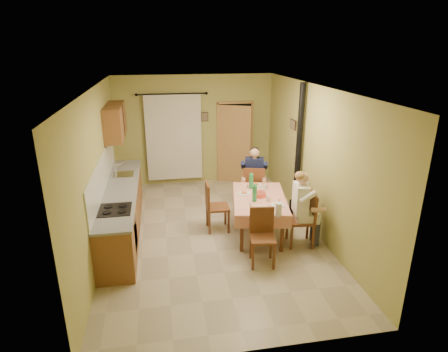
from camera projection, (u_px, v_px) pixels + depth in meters
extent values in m
cube|color=tan|center=(212.00, 234.00, 7.31)|extent=(4.00, 6.00, 0.01)
cube|color=tan|center=(195.00, 130.00, 9.63)|extent=(4.00, 0.04, 2.80)
cube|color=tan|center=(251.00, 250.00, 4.06)|extent=(4.00, 0.04, 2.80)
cube|color=tan|center=(98.00, 172.00, 6.51)|extent=(0.04, 6.00, 2.80)
cube|color=tan|center=(315.00, 160.00, 7.17)|extent=(0.04, 6.00, 2.80)
cube|color=white|center=(211.00, 88.00, 6.37)|extent=(4.00, 6.00, 0.04)
cube|color=brown|center=(123.00, 211.00, 7.26)|extent=(0.60, 3.60, 0.88)
cube|color=gray|center=(120.00, 189.00, 7.10)|extent=(0.64, 3.64, 0.04)
cube|color=white|center=(103.00, 174.00, 6.94)|extent=(0.02, 3.60, 0.66)
cube|color=silver|center=(123.00, 175.00, 7.84)|extent=(0.42, 0.42, 0.03)
cube|color=black|center=(115.00, 210.00, 6.17)|extent=(0.52, 0.56, 0.02)
cube|color=black|center=(136.00, 234.00, 6.37)|extent=(0.01, 0.55, 0.55)
cube|color=brown|center=(115.00, 121.00, 7.94)|extent=(0.35, 1.40, 0.70)
cylinder|color=black|center=(172.00, 94.00, 9.11)|extent=(1.70, 0.04, 0.04)
cube|color=silver|center=(174.00, 138.00, 9.49)|extent=(1.40, 0.06, 2.20)
cube|color=black|center=(235.00, 143.00, 9.91)|extent=(0.84, 0.03, 2.06)
cube|color=#B7864C|center=(218.00, 144.00, 9.82)|extent=(0.06, 0.06, 2.12)
cube|color=#B7864C|center=(251.00, 142.00, 9.97)|extent=(0.06, 0.06, 2.12)
cube|color=#B7864C|center=(235.00, 103.00, 9.54)|extent=(0.96, 0.06, 0.06)
cube|color=#B7864C|center=(235.00, 145.00, 9.74)|extent=(0.77, 0.36, 2.04)
cube|color=tan|center=(260.00, 198.00, 7.09)|extent=(1.25, 1.76, 0.04)
cube|color=tan|center=(263.00, 223.00, 6.37)|extent=(0.96, 0.19, 0.22)
cube|color=tan|center=(256.00, 188.00, 7.89)|extent=(0.96, 0.19, 0.22)
cube|color=tan|center=(234.00, 203.00, 7.13)|extent=(0.31, 1.59, 0.22)
cube|color=tan|center=(285.00, 204.00, 7.13)|extent=(0.31, 1.59, 0.22)
cylinder|color=white|center=(256.00, 185.00, 7.68)|extent=(0.25, 0.25, 0.02)
ellipsoid|color=#CC7233|center=(256.00, 184.00, 7.68)|extent=(0.12, 0.12, 0.05)
cylinder|color=white|center=(262.00, 211.00, 6.50)|extent=(0.25, 0.25, 0.02)
ellipsoid|color=#CC7233|center=(262.00, 210.00, 6.49)|extent=(0.12, 0.12, 0.05)
cylinder|color=white|center=(278.00, 205.00, 6.73)|extent=(0.25, 0.25, 0.02)
ellipsoid|color=#CC7233|center=(278.00, 204.00, 6.72)|extent=(0.12, 0.12, 0.05)
cylinder|color=white|center=(244.00, 193.00, 7.25)|extent=(0.25, 0.25, 0.02)
ellipsoid|color=#CC7233|center=(244.00, 192.00, 7.24)|extent=(0.12, 0.12, 0.05)
cylinder|color=#FF6045|center=(259.00, 194.00, 7.12)|extent=(0.26, 0.26, 0.08)
cylinder|color=white|center=(262.00, 209.00, 6.57)|extent=(0.28, 0.28, 0.02)
cube|color=tan|center=(261.00, 208.00, 6.53)|extent=(0.07, 0.06, 0.03)
cube|color=tan|center=(261.00, 208.00, 6.55)|extent=(0.07, 0.06, 0.03)
cube|color=tan|center=(262.00, 208.00, 6.56)|extent=(0.05, 0.07, 0.03)
cube|color=tan|center=(262.00, 208.00, 6.55)|extent=(0.04, 0.06, 0.03)
cube|color=tan|center=(262.00, 207.00, 6.58)|extent=(0.06, 0.07, 0.03)
cube|color=tan|center=(261.00, 208.00, 6.54)|extent=(0.07, 0.05, 0.03)
cylinder|color=silver|center=(268.00, 199.00, 6.90)|extent=(0.07, 0.07, 0.10)
cylinder|color=silver|center=(265.00, 188.00, 7.42)|extent=(0.07, 0.07, 0.10)
cylinder|color=white|center=(279.00, 209.00, 6.29)|extent=(0.11, 0.11, 0.22)
cylinder|color=silver|center=(279.00, 208.00, 6.28)|extent=(0.02, 0.02, 0.30)
cube|color=brown|center=(254.00, 189.00, 8.27)|extent=(0.56, 0.56, 0.04)
cube|color=brown|center=(254.00, 180.00, 7.98)|extent=(0.45, 0.16, 0.52)
cube|color=brown|center=(263.00, 238.00, 6.16)|extent=(0.46, 0.46, 0.04)
cube|color=brown|center=(262.00, 220.00, 6.25)|extent=(0.41, 0.09, 0.46)
cube|color=brown|center=(301.00, 220.00, 6.79)|extent=(0.50, 0.50, 0.04)
cube|color=brown|center=(313.00, 206.00, 6.70)|extent=(0.10, 0.45, 0.51)
cube|color=brown|center=(218.00, 207.00, 7.33)|extent=(0.44, 0.44, 0.04)
cube|color=brown|center=(207.00, 195.00, 7.21)|extent=(0.04, 0.43, 0.50)
cube|color=#141938|center=(254.00, 187.00, 8.15)|extent=(0.45, 0.48, 0.16)
cube|color=#141938|center=(254.00, 170.00, 8.15)|extent=(0.44, 0.32, 0.54)
sphere|color=tan|center=(255.00, 153.00, 8.01)|extent=(0.21, 0.21, 0.21)
ellipsoid|color=black|center=(255.00, 151.00, 8.04)|extent=(0.21, 0.21, 0.16)
cube|color=silver|center=(306.00, 216.00, 6.77)|extent=(0.44, 0.41, 0.16)
cube|color=silver|center=(301.00, 199.00, 6.64)|extent=(0.27, 0.42, 0.54)
sphere|color=tan|center=(303.00, 178.00, 6.51)|extent=(0.21, 0.21, 0.21)
ellipsoid|color=olive|center=(301.00, 176.00, 6.50)|extent=(0.21, 0.21, 0.16)
cylinder|color=black|center=(298.00, 152.00, 7.71)|extent=(0.12, 0.12, 2.80)
cylinder|color=black|center=(295.00, 207.00, 8.13)|extent=(0.24, 0.24, 0.30)
cube|color=black|center=(204.00, 117.00, 9.52)|extent=(0.19, 0.03, 0.23)
cube|color=brown|center=(293.00, 124.00, 8.13)|extent=(0.03, 0.31, 0.21)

